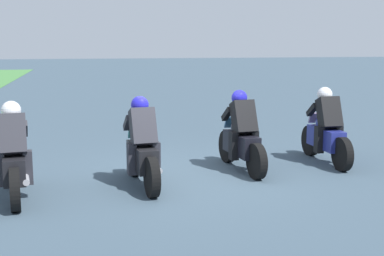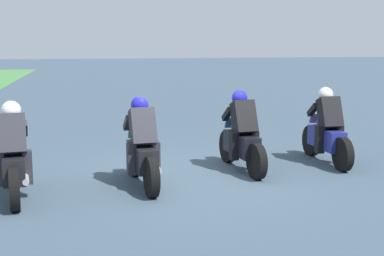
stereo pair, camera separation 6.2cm
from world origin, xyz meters
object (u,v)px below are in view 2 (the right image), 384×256
(rider_lane_a, at_px, (327,132))
(rider_lane_b, at_px, (242,138))
(rider_lane_d, at_px, (14,158))
(rider_lane_c, at_px, (142,149))

(rider_lane_a, distance_m, rider_lane_b, 1.84)
(rider_lane_a, xyz_separation_m, rider_lane_d, (-1.33, 5.78, 0.00))
(rider_lane_b, relative_size, rider_lane_d, 1.00)
(rider_lane_a, bearing_deg, rider_lane_c, 103.71)
(rider_lane_a, xyz_separation_m, rider_lane_c, (-1.01, 3.76, 0.00))
(rider_lane_d, bearing_deg, rider_lane_b, -82.27)
(rider_lane_a, distance_m, rider_lane_c, 3.89)
(rider_lane_a, bearing_deg, rider_lane_b, 96.98)
(rider_lane_b, bearing_deg, rider_lane_c, 104.14)
(rider_lane_c, bearing_deg, rider_lane_d, 92.52)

